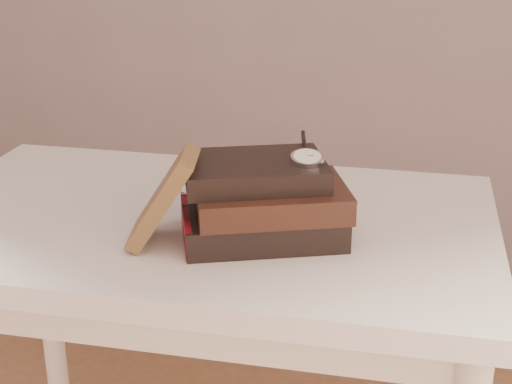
# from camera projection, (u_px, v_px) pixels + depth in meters

# --- Properties ---
(table) EXTENTS (1.00, 0.60, 0.75)m
(table) POSITION_uv_depth(u_px,v_px,m) (203.00, 263.00, 1.33)
(table) COLOR silver
(table) RESTS_ON ground
(book_stack) EXTENTS (0.30, 0.25, 0.13)m
(book_stack) POSITION_uv_depth(u_px,v_px,m) (263.00, 202.00, 1.19)
(book_stack) COLOR black
(book_stack) RESTS_ON table
(journal) EXTENTS (0.13, 0.12, 0.15)m
(journal) POSITION_uv_depth(u_px,v_px,m) (163.00, 198.00, 1.16)
(journal) COLOR #49321C
(journal) RESTS_ON table
(pocket_watch) EXTENTS (0.07, 0.16, 0.02)m
(pocket_watch) POSITION_uv_depth(u_px,v_px,m) (307.00, 157.00, 1.17)
(pocket_watch) COLOR silver
(pocket_watch) RESTS_ON book_stack
(eyeglasses) EXTENTS (0.14, 0.15, 0.05)m
(eyeglasses) POSITION_uv_depth(u_px,v_px,m) (202.00, 178.00, 1.26)
(eyeglasses) COLOR silver
(eyeglasses) RESTS_ON book_stack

